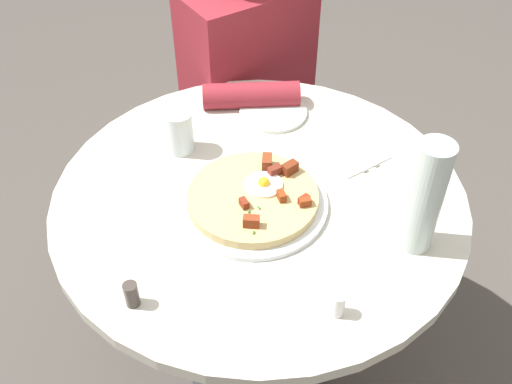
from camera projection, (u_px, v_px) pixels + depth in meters
name	position (u px, v px, depth m)	size (l,w,h in m)	color
ground_plane	(258.00, 361.00, 1.86)	(6.00, 6.00, 0.00)	#4C4742
dining_table	(259.00, 242.00, 1.48)	(0.95, 0.95, 0.73)	beige
person_seated	(247.00, 112.00, 1.97)	(0.46, 0.48, 1.14)	#2D2D33
pizza_plate	(253.00, 203.00, 1.33)	(0.34, 0.34, 0.01)	white
breakfast_pizza	(254.00, 196.00, 1.32)	(0.29, 0.29, 0.05)	tan
bread_plate	(273.00, 112.00, 1.59)	(0.18, 0.18, 0.01)	silver
napkin	(347.00, 149.00, 1.48)	(0.17, 0.14, 0.00)	white
fork	(353.00, 145.00, 1.48)	(0.18, 0.01, 0.01)	silver
knife	(342.00, 151.00, 1.47)	(0.18, 0.01, 0.01)	silver
water_glass	(179.00, 132.00, 1.44)	(0.07, 0.07, 0.11)	silver
water_bottle	(425.00, 198.00, 1.16)	(0.07, 0.07, 0.26)	silver
salt_shaker	(338.00, 304.00, 1.10)	(0.03, 0.03, 0.05)	white
pepper_shaker	(132.00, 294.00, 1.12)	(0.03, 0.03, 0.06)	#3F3833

